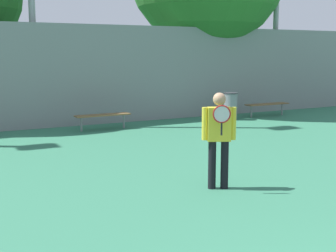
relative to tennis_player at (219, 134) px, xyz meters
The scene contains 5 objects.
tennis_player is the anchor object (origin of this frame).
bench_courtside_near 10.06m from the tennis_player, 45.03° to the left, with size 1.88×0.40×0.49m.
bench_by_gate 7.15m from the tennis_player, 86.34° to the left, with size 1.78×0.40×0.49m.
trash_bin 8.85m from the tennis_player, 52.84° to the left, with size 0.50×0.50×0.98m.
back_fence 8.34m from the tennis_player, 95.22° to the left, with size 28.05×0.06×3.35m.
Camera 1 is at (-3.89, -1.53, 2.43)m, focal length 50.00 mm.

